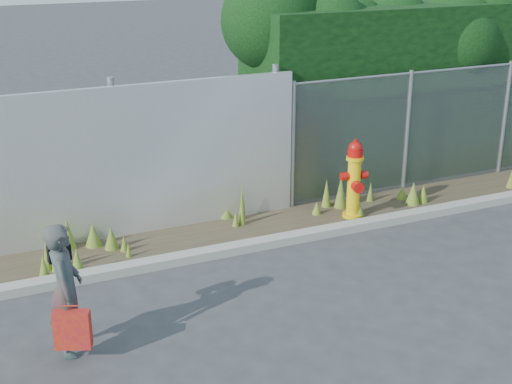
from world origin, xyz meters
The scene contains 10 objects.
ground centered at (0.00, 0.00, 0.00)m, with size 80.00×80.00×0.00m, color #363638.
curb centered at (0.00, 1.80, 0.06)m, with size 16.00×0.22×0.12m, color gray.
weed_strip centered at (-0.01, 2.45, 0.12)m, with size 16.00×1.32×0.55m.
corrugated_fence centered at (-3.25, 3.01, 1.10)m, with size 8.50×0.21×2.30m.
chainlink_fence centered at (4.25, 3.00, 1.03)m, with size 6.50×0.07×2.05m.
hedge centered at (4.24, 4.02, 1.91)m, with size 7.77×2.02×3.62m.
fire_hydrant centered at (1.71, 2.23, 0.61)m, with size 0.42×0.38×1.26m.
woman centered at (-2.96, 0.25, 0.72)m, with size 0.53×0.35×1.44m, color #0F635F.
red_tote_bag centered at (-2.96, 0.01, 0.39)m, with size 0.37×0.14×0.48m.
black_shoulder_bag centered at (-2.95, 0.48, 1.03)m, with size 0.24×0.10×0.18m.
Camera 1 is at (-3.86, -6.47, 4.16)m, focal length 50.00 mm.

